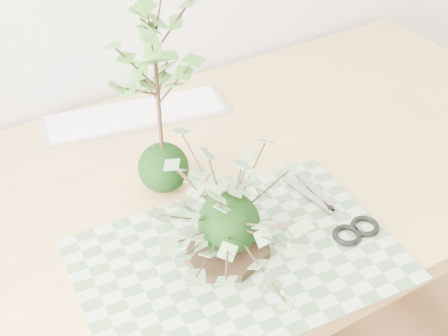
{
  "coord_description": "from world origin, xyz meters",
  "views": [
    {
      "loc": [
        -0.39,
        0.48,
        1.44
      ],
      "look_at": [
        0.0,
        1.14,
        0.84
      ],
      "focal_mm": 50.0,
      "sensor_mm": 36.0,
      "label": 1
    }
  ],
  "objects_px": {
    "desk": "(182,229)",
    "ivy_kokedama": "(229,200)",
    "keyboard": "(135,115)",
    "maple_kokedama": "(155,56)"
  },
  "relations": [
    {
      "from": "ivy_kokedama",
      "to": "maple_kokedama",
      "type": "relative_size",
      "value": 0.96
    },
    {
      "from": "ivy_kokedama",
      "to": "maple_kokedama",
      "type": "xyz_separation_m",
      "value": [
        -0.01,
        0.2,
        0.15
      ]
    },
    {
      "from": "desk",
      "to": "maple_kokedama",
      "type": "xyz_separation_m",
      "value": [
        -0.02,
        0.03,
        0.34
      ]
    },
    {
      "from": "maple_kokedama",
      "to": "keyboard",
      "type": "distance_m",
      "value": 0.34
    },
    {
      "from": "keyboard",
      "to": "ivy_kokedama",
      "type": "bearing_deg",
      "value": -83.67
    },
    {
      "from": "desk",
      "to": "ivy_kokedama",
      "type": "relative_size",
      "value": 4.57
    },
    {
      "from": "desk",
      "to": "keyboard",
      "type": "height_order",
      "value": "keyboard"
    },
    {
      "from": "desk",
      "to": "maple_kokedama",
      "type": "bearing_deg",
      "value": 120.69
    },
    {
      "from": "maple_kokedama",
      "to": "ivy_kokedama",
      "type": "bearing_deg",
      "value": -86.48
    },
    {
      "from": "ivy_kokedama",
      "to": "desk",
      "type": "bearing_deg",
      "value": 88.87
    }
  ]
}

